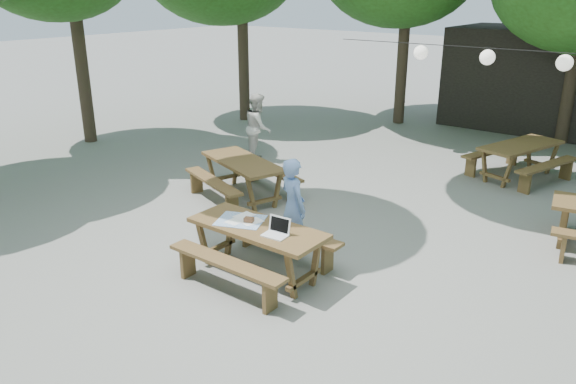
{
  "coord_description": "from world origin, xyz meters",
  "views": [
    {
      "loc": [
        4.05,
        -6.83,
        3.87
      ],
      "look_at": [
        -0.65,
        -0.72,
        1.05
      ],
      "focal_mm": 35.0,
      "sensor_mm": 36.0,
      "label": 1
    }
  ],
  "objects_px": {
    "woman": "(293,207)",
    "second_person": "(258,127)",
    "main_picnic_table": "(258,249)",
    "picnic_table_nw": "(243,178)"
  },
  "relations": [
    {
      "from": "woman",
      "to": "second_person",
      "type": "height_order",
      "value": "second_person"
    },
    {
      "from": "second_person",
      "to": "main_picnic_table",
      "type": "bearing_deg",
      "value": -176.62
    },
    {
      "from": "main_picnic_table",
      "to": "second_person",
      "type": "xyz_separation_m",
      "value": [
        -3.69,
        4.36,
        0.4
      ]
    },
    {
      "from": "main_picnic_table",
      "to": "woman",
      "type": "xyz_separation_m",
      "value": [
        -0.02,
        0.85,
        0.37
      ]
    },
    {
      "from": "picnic_table_nw",
      "to": "woman",
      "type": "distance_m",
      "value": 2.65
    },
    {
      "from": "main_picnic_table",
      "to": "picnic_table_nw",
      "type": "height_order",
      "value": "same"
    },
    {
      "from": "picnic_table_nw",
      "to": "woman",
      "type": "relative_size",
      "value": 1.52
    },
    {
      "from": "main_picnic_table",
      "to": "second_person",
      "type": "bearing_deg",
      "value": 130.25
    },
    {
      "from": "woman",
      "to": "main_picnic_table",
      "type": "bearing_deg",
      "value": 114.68
    },
    {
      "from": "main_picnic_table",
      "to": "second_person",
      "type": "height_order",
      "value": "second_person"
    }
  ]
}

